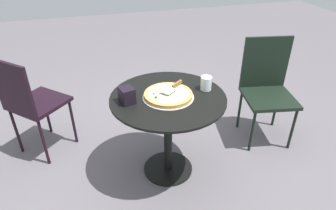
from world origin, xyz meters
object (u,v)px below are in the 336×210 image
pizza_on_tray (168,95)px  pizza_server (173,87)px  patio_chair_near (30,100)px  patio_table (168,116)px  patio_chair_far (267,84)px  napkin_dispenser (127,95)px  drinking_cup (206,83)px

pizza_on_tray → pizza_server: size_ratio=1.85×
pizza_on_tray → patio_chair_near: (-0.99, 0.53, -0.18)m
pizza_server → patio_table: bearing=-143.2°
patio_chair_near → patio_chair_far: bearing=-7.7°
patio_table → patio_chair_near: size_ratio=0.92×
patio_table → napkin_dispenser: napkin_dispenser is taller
patio_table → pizza_server: pizza_server is taller
patio_table → drinking_cup: drinking_cup is taller
patio_table → patio_chair_far: (0.98, 0.26, -0.01)m
patio_table → pizza_server: (0.05, 0.03, 0.22)m
drinking_cup → patio_chair_far: bearing=18.2°
pizza_server → drinking_cup: drinking_cup is taller
patio_table → patio_chair_near: (-1.00, 0.52, 0.00)m
pizza_on_tray → pizza_server: (0.05, 0.04, 0.04)m
patio_chair_far → patio_table: bearing=-165.4°
pizza_on_tray → pizza_server: bearing=39.4°
pizza_on_tray → patio_chair_near: patio_chair_near is taller
patio_table → pizza_server: size_ratio=4.23×
pizza_server → patio_chair_far: (0.93, 0.22, -0.23)m
pizza_server → patio_chair_far: size_ratio=0.21×
pizza_on_tray → drinking_cup: size_ratio=3.61×
patio_table → patio_chair_near: patio_chair_near is taller
pizza_on_tray → patio_chair_near: size_ratio=0.41×
pizza_server → patio_chair_far: bearing=13.3°
pizza_on_tray → napkin_dispenser: 0.29m
drinking_cup → patio_chair_near: 1.40m
drinking_cup → patio_table: bearing=-174.3°
pizza_server → patio_chair_near: patio_chair_near is taller
patio_table → pizza_on_tray: size_ratio=2.28×
napkin_dispenser → patio_chair_near: (-0.71, 0.52, -0.21)m
drinking_cup → patio_chair_near: (-1.29, 0.49, -0.21)m
patio_chair_near → napkin_dispenser: bearing=-36.1°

